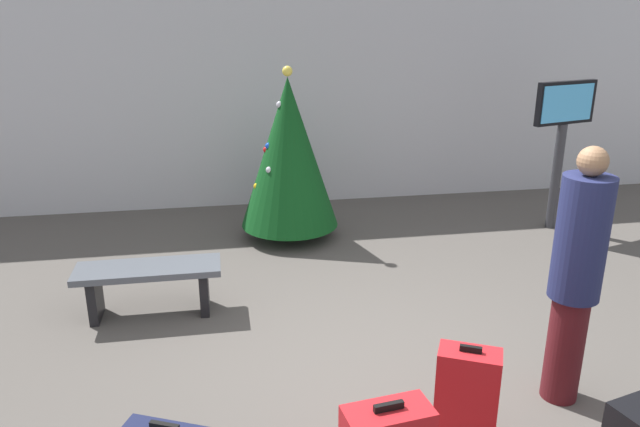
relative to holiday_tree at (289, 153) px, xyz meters
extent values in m
plane|color=#514C47|center=(0.33, -3.21, -1.07)|extent=(16.00, 16.00, 0.00)
cube|color=silver|center=(0.33, 1.51, 0.52)|extent=(16.00, 0.20, 3.18)
cylinder|color=#4C3319|center=(0.00, 0.00, -0.98)|extent=(0.12, 0.12, 0.17)
cone|color=#0F4719|center=(0.00, 0.00, 0.00)|extent=(1.18, 1.18, 1.79)
sphere|color=#F2D84C|center=(0.00, 0.00, 0.95)|extent=(0.12, 0.12, 0.12)
sphere|color=yellow|center=(-0.40, -0.05, -0.38)|extent=(0.08, 0.08, 0.08)
sphere|color=blue|center=(-0.21, 0.20, -0.04)|extent=(0.08, 0.08, 0.08)
sphere|color=red|center=(-0.26, 0.00, 0.05)|extent=(0.08, 0.08, 0.08)
sphere|color=silver|center=(-0.10, -0.01, 0.58)|extent=(0.08, 0.08, 0.08)
sphere|color=silver|center=(-0.25, -0.20, -0.14)|extent=(0.08, 0.08, 0.08)
sphere|color=blue|center=(-0.24, -0.05, 0.11)|extent=(0.08, 0.08, 0.08)
cylinder|color=#333338|center=(3.37, -0.22, -0.39)|extent=(0.12, 0.12, 1.35)
cube|color=black|center=(3.37, -0.22, 0.54)|extent=(0.87, 0.31, 0.52)
cube|color=#4CB2F2|center=(3.37, -0.27, 0.54)|extent=(0.77, 0.22, 0.44)
cube|color=#4C5159|center=(-1.52, -1.75, -0.62)|extent=(1.31, 0.44, 0.06)
cube|color=black|center=(-2.01, -1.75, -0.86)|extent=(0.08, 0.35, 0.42)
cube|color=black|center=(-1.03, -1.75, -0.86)|extent=(0.08, 0.35, 0.42)
cylinder|color=#4C1419|center=(1.55, -3.56, -0.66)|extent=(0.26, 0.26, 0.81)
cylinder|color=#1E234C|center=(1.55, -3.56, 0.18)|extent=(0.47, 0.47, 0.87)
sphere|color=#8C6647|center=(1.55, -3.56, 0.71)|extent=(0.20, 0.20, 0.20)
cube|color=black|center=(-0.03, -4.46, -0.31)|extent=(0.17, 0.05, 0.04)
cube|color=black|center=(-1.20, -4.13, -0.53)|extent=(0.17, 0.10, 0.04)
cube|color=#B2191E|center=(0.69, -3.86, -0.75)|extent=(0.46, 0.37, 0.64)
cube|color=black|center=(0.69, -3.86, -0.40)|extent=(0.14, 0.09, 0.04)
camera|label=1|loc=(-0.83, -7.00, 1.66)|focal=34.06mm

